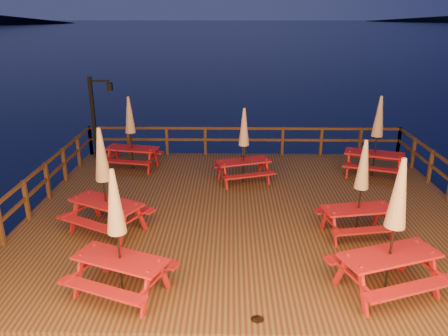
# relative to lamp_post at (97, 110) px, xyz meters

# --- Properties ---
(ground) EXTENTS (500.00, 500.00, 0.00)m
(ground) POSITION_rel_lamp_post_xyz_m (5.39, -4.55, -2.20)
(ground) COLOR black
(ground) RESTS_ON ground
(deck) EXTENTS (12.00, 10.00, 0.40)m
(deck) POSITION_rel_lamp_post_xyz_m (5.39, -4.55, -2.00)
(deck) COLOR #422115
(deck) RESTS_ON ground
(deck_piles) EXTENTS (11.44, 9.44, 1.40)m
(deck_piles) POSITION_rel_lamp_post_xyz_m (5.39, -4.55, -2.50)
(deck_piles) COLOR #372011
(deck_piles) RESTS_ON ground
(railing) EXTENTS (11.80, 9.75, 1.10)m
(railing) POSITION_rel_lamp_post_xyz_m (5.39, -2.77, -1.03)
(railing) COLOR #372011
(railing) RESTS_ON deck
(lamp_post) EXTENTS (0.85, 0.18, 3.00)m
(lamp_post) POSITION_rel_lamp_post_xyz_m (0.00, 0.00, 0.00)
(lamp_post) COLOR black
(lamp_post) RESTS_ON deck
(picnic_table_0) EXTENTS (2.37, 2.23, 2.67)m
(picnic_table_0) POSITION_rel_lamp_post_xyz_m (1.83, -5.85, -0.41)
(picnic_table_0) COLOR maroon
(picnic_table_0) RESTS_ON deck
(picnic_table_1) EXTENTS (2.23, 2.05, 2.59)m
(picnic_table_1) POSITION_rel_lamp_post_xyz_m (2.79, -8.40, -0.45)
(picnic_table_1) COLOR maroon
(picnic_table_1) RESTS_ON deck
(picnic_table_2) EXTENTS (1.93, 1.68, 2.44)m
(picnic_table_2) POSITION_rel_lamp_post_xyz_m (8.00, -5.98, -0.53)
(picnic_table_2) COLOR maroon
(picnic_table_2) RESTS_ON deck
(picnic_table_3) EXTENTS (2.36, 2.16, 2.77)m
(picnic_table_3) POSITION_rel_lamp_post_xyz_m (7.97, -8.26, -0.35)
(picnic_table_3) COLOR maroon
(picnic_table_3) RESTS_ON deck
(picnic_table_4) EXTENTS (2.29, 2.09, 2.69)m
(picnic_table_4) POSITION_rel_lamp_post_xyz_m (9.64, -1.86, -0.40)
(picnic_table_4) COLOR maroon
(picnic_table_4) RESTS_ON deck
(picnic_table_5) EXTENTS (2.05, 1.86, 2.42)m
(picnic_table_5) POSITION_rel_lamp_post_xyz_m (5.30, -2.47, -0.54)
(picnic_table_5) COLOR maroon
(picnic_table_5) RESTS_ON deck
(picnic_table_6) EXTENTS (2.01, 1.76, 2.54)m
(picnic_table_6) POSITION_rel_lamp_post_xyz_m (1.48, -1.27, -0.48)
(picnic_table_6) COLOR maroon
(picnic_table_6) RESTS_ON deck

